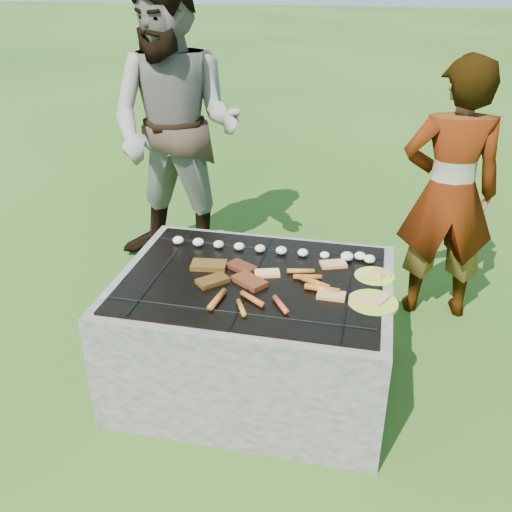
{
  "coord_description": "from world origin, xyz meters",
  "views": [
    {
      "loc": [
        0.52,
        -2.3,
        1.94
      ],
      "look_at": [
        0.0,
        0.05,
        0.7
      ],
      "focal_mm": 40.0,
      "sensor_mm": 36.0,
      "label": 1
    }
  ],
  "objects_px": {
    "cook": "(449,194)",
    "bystander": "(176,130)",
    "fire_pit": "(254,335)",
    "plate_near": "(373,303)",
    "plate_far": "(375,276)"
  },
  "relations": [
    {
      "from": "fire_pit",
      "to": "bystander",
      "type": "height_order",
      "value": "bystander"
    },
    {
      "from": "cook",
      "to": "fire_pit",
      "type": "bearing_deg",
      "value": 38.76
    },
    {
      "from": "fire_pit",
      "to": "bystander",
      "type": "xyz_separation_m",
      "value": [
        -0.79,
        1.2,
        0.69
      ]
    },
    {
      "from": "fire_pit",
      "to": "plate_far",
      "type": "height_order",
      "value": "plate_far"
    },
    {
      "from": "cook",
      "to": "bystander",
      "type": "xyz_separation_m",
      "value": [
        -1.73,
        0.29,
        0.2
      ]
    },
    {
      "from": "plate_far",
      "to": "plate_near",
      "type": "distance_m",
      "value": 0.24
    },
    {
      "from": "fire_pit",
      "to": "plate_near",
      "type": "xyz_separation_m",
      "value": [
        0.56,
        -0.11,
        0.33
      ]
    },
    {
      "from": "plate_far",
      "to": "bystander",
      "type": "relative_size",
      "value": 0.12
    },
    {
      "from": "plate_far",
      "to": "bystander",
      "type": "distance_m",
      "value": 1.76
    },
    {
      "from": "fire_pit",
      "to": "plate_near",
      "type": "relative_size",
      "value": 5.02
    },
    {
      "from": "plate_near",
      "to": "plate_far",
      "type": "bearing_deg",
      "value": 90.1
    },
    {
      "from": "fire_pit",
      "to": "bystander",
      "type": "relative_size",
      "value": 0.67
    },
    {
      "from": "fire_pit",
      "to": "plate_near",
      "type": "distance_m",
      "value": 0.66
    },
    {
      "from": "plate_far",
      "to": "cook",
      "type": "distance_m",
      "value": 0.88
    },
    {
      "from": "bystander",
      "to": "plate_far",
      "type": "bearing_deg",
      "value": -31.02
    }
  ]
}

